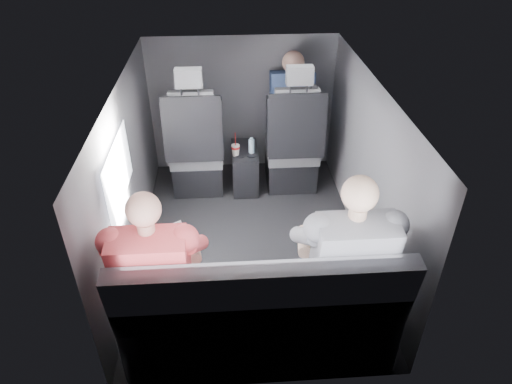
{
  "coord_description": "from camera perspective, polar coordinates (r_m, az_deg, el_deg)",
  "views": [
    {
      "loc": [
        -0.15,
        -2.92,
        2.46
      ],
      "look_at": [
        0.04,
        -0.05,
        0.54
      ],
      "focal_mm": 32.0,
      "sensor_mm": 36.0,
      "label": 1
    }
  ],
  "objects": [
    {
      "name": "center_console",
      "position": [
        4.42,
        -1.4,
        3.04
      ],
      "size": [
        0.24,
        0.48,
        0.41
      ],
      "color": "black",
      "rests_on": "floor"
    },
    {
      "name": "laptop_black",
      "position": [
        2.89,
        9.98,
        -5.92
      ],
      "size": [
        0.4,
        0.38,
        0.26
      ],
      "color": "black",
      "rests_on": "passenger_rear_right"
    },
    {
      "name": "panel_front",
      "position": [
        4.58,
        -1.74,
        10.84
      ],
      "size": [
        1.8,
        0.02,
        1.35
      ],
      "primitive_type": "cube",
      "color": "#56565B",
      "rests_on": "floor"
    },
    {
      "name": "rear_bench",
      "position": [
        2.85,
        0.52,
        -15.35
      ],
      "size": [
        1.6,
        0.57,
        0.92
      ],
      "color": "#5C5C61",
      "rests_on": "floor"
    },
    {
      "name": "passenger_rear_left",
      "position": [
        2.71,
        -12.14,
        -9.64
      ],
      "size": [
        0.51,
        0.63,
        1.23
      ],
      "color": "#323237",
      "rests_on": "rear_bench"
    },
    {
      "name": "panel_back",
      "position": [
        2.42,
        1.01,
        -13.92
      ],
      "size": [
        1.8,
        0.02,
        1.35
      ],
      "primitive_type": "cube",
      "color": "#56565B",
      "rests_on": "floor"
    },
    {
      "name": "passenger_rear_right",
      "position": [
        2.74,
        10.92,
        -8.34
      ],
      "size": [
        0.54,
        0.65,
        1.28
      ],
      "color": "navy",
      "rests_on": "rear_bench"
    },
    {
      "name": "panel_right",
      "position": [
        3.58,
        13.75,
        2.8
      ],
      "size": [
        0.02,
        2.6,
        1.35
      ],
      "primitive_type": "cube",
      "color": "#56565B",
      "rests_on": "floor"
    },
    {
      "name": "passenger_front_right",
      "position": [
        4.41,
        4.44,
        10.89
      ],
      "size": [
        0.41,
        0.41,
        0.83
      ],
      "color": "navy",
      "rests_on": "front_seat_right"
    },
    {
      "name": "laptop_white",
      "position": [
        2.85,
        -11.66,
        -6.93
      ],
      "size": [
        0.42,
        0.46,
        0.25
      ],
      "color": "silver",
      "rests_on": "passenger_rear_left"
    },
    {
      "name": "front_seat_right",
      "position": [
        4.33,
        4.57,
        5.25
      ],
      "size": [
        0.52,
        0.58,
        1.26
      ],
      "color": "black",
      "rests_on": "floor"
    },
    {
      "name": "soda_cup",
      "position": [
        4.2,
        -2.57,
        5.29
      ],
      "size": [
        0.08,
        0.08,
        0.23
      ],
      "color": "white",
      "rests_on": "center_console"
    },
    {
      "name": "side_window",
      "position": [
        3.13,
        -16.8,
        2.33
      ],
      "size": [
        0.02,
        0.75,
        0.42
      ],
      "primitive_type": "cube",
      "color": "white",
      "rests_on": "panel_left"
    },
    {
      "name": "panel_left",
      "position": [
        3.5,
        -15.67,
        1.74
      ],
      "size": [
        0.02,
        2.6,
        1.35
      ],
      "primitive_type": "cube",
      "color": "#56565B",
      "rests_on": "floor"
    },
    {
      "name": "ceiling",
      "position": [
        3.13,
        -0.9,
        12.96
      ],
      "size": [
        2.6,
        2.6,
        0.0
      ],
      "primitive_type": "plane",
      "rotation": [
        3.14,
        0.0,
        0.0
      ],
      "color": "#B2B2AD",
      "rests_on": "panel_back"
    },
    {
      "name": "seatbelt",
      "position": [
        4.0,
        5.16,
        9.11
      ],
      "size": [
        0.35,
        0.11,
        0.59
      ],
      "primitive_type": "cube",
      "rotation": [
        -0.14,
        0.49,
        0.0
      ],
      "color": "black",
      "rests_on": "front_seat_right"
    },
    {
      "name": "floor",
      "position": [
        3.82,
        -0.72,
        -6.31
      ],
      "size": [
        2.6,
        2.6,
        0.0
      ],
      "primitive_type": "plane",
      "color": "black",
      "rests_on": "ground"
    },
    {
      "name": "front_seat_left",
      "position": [
        4.3,
        -7.44,
        4.83
      ],
      "size": [
        0.52,
        0.58,
        1.26
      ],
      "color": "black",
      "rests_on": "floor"
    },
    {
      "name": "water_bottle",
      "position": [
        4.23,
        -0.57,
        5.75
      ],
      "size": [
        0.06,
        0.06,
        0.16
      ],
      "color": "#B2D7F2",
      "rests_on": "center_console"
    }
  ]
}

